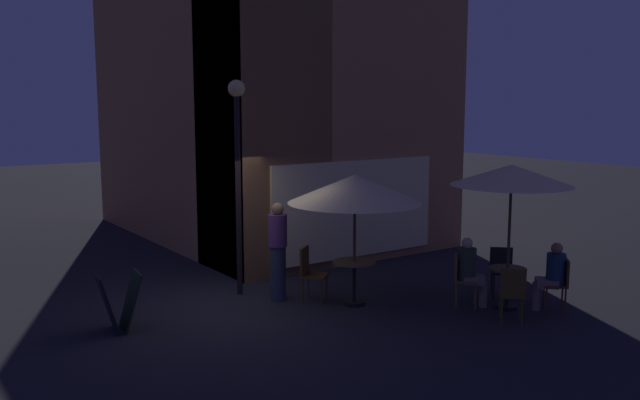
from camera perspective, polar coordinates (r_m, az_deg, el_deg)
name	(u,v)px	position (r m, az deg, el deg)	size (l,w,h in m)	color
ground_plane	(237,307)	(12.12, -6.98, -8.88)	(60.00, 60.00, 0.00)	black
cafe_building	(249,72)	(16.69, -6.02, 10.68)	(6.08, 9.05, 8.54)	#A77148
street_lamp_near_corner	(238,149)	(12.39, -6.94, 4.25)	(0.31, 0.31, 3.95)	black
menu_sandwich_board	(119,302)	(11.14, -16.54, -8.21)	(0.72, 0.63, 0.91)	black
cafe_table_0	(354,273)	(12.01, 2.89, -6.11)	(0.75, 0.75, 0.78)	black
cafe_table_1	(507,281)	(12.23, 15.45, -6.57)	(0.64, 0.64, 0.72)	black
patio_umbrella_0	(355,189)	(11.73, 2.94, 0.92)	(2.34, 2.34, 2.32)	black
patio_umbrella_1	(512,176)	(11.91, 15.79, 1.96)	(2.05, 2.05, 2.51)	black
cafe_chair_0	(310,269)	(12.22, -0.89, -5.83)	(0.61, 0.61, 0.98)	#4E3115
cafe_chair_1	(461,275)	(12.16, 11.76, -6.21)	(0.57, 0.57, 0.92)	brown
cafe_chair_2	(512,290)	(11.43, 15.85, -7.32)	(0.56, 0.56, 0.92)	#513E1A
cafe_chair_3	(561,280)	(12.33, 19.55, -6.33)	(0.54, 0.54, 0.92)	#502E1D
cafe_chair_4	(502,267)	(12.98, 15.00, -5.44)	(0.58, 0.58, 0.89)	black
patron_seated_0	(470,268)	(12.13, 12.46, -5.59)	(0.51, 0.51, 1.23)	slate
patron_seated_1	(552,272)	(12.28, 18.91, -5.78)	(0.50, 0.50, 1.19)	gray
patron_standing_2	(278,251)	(12.22, -3.56, -4.30)	(0.34, 0.34, 1.78)	#2C3343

